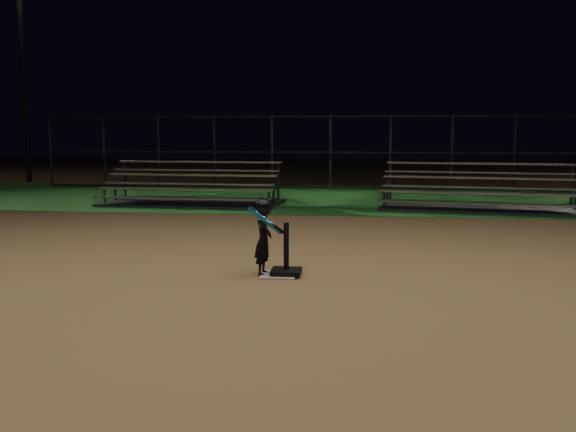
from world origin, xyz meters
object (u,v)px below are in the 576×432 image
Objects in this scene: home_plate at (279,275)px; light_pole_left at (22,54)px; bleacher_left at (192,196)px; batting_tee at (286,265)px; child_batter at (263,234)px; bleacher_right at (477,200)px.

light_pole_left reaches higher than home_plate.
light_pole_left reaches higher than bleacher_left.
home_plate is at bearing -51.23° from light_pole_left.
batting_tee is 0.66× the size of child_batter.
bleacher_right is at bearing 63.50° from batting_tee.
bleacher_left is at bearing 26.22° from child_batter.
home_plate is at bearing -162.46° from batting_tee.
child_batter is 0.12× the size of light_pole_left.
home_plate is at bearing -63.66° from bleacher_left.
batting_tee is at bearing -84.73° from child_batter.
batting_tee is 8.50m from bleacher_right.
child_batter is 8.64m from bleacher_right.
batting_tee reaches higher than home_plate.
batting_tee is (0.09, 0.03, 0.13)m from home_plate.
bleacher_left is at bearing 113.75° from batting_tee.
child_batter reaches higher than batting_tee.
home_plate is 8.65m from bleacher_left.
bleacher_left reaches higher than home_plate.
bleacher_left is (-3.48, 7.92, 0.09)m from batting_tee.
light_pole_left is at bearing 129.04° from batting_tee.
home_plate is 0.16m from batting_tee.
home_plate is 19.79m from light_pole_left.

